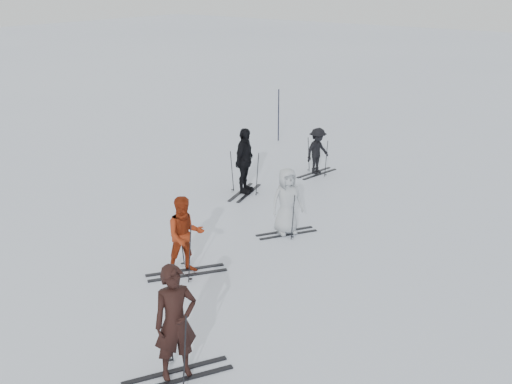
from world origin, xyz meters
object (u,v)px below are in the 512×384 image
skier_near_dark (175,324)px  skier_uphill_left (245,162)px  piste_marker (279,115)px  skier_red (185,237)px  skier_uphill_far (317,152)px  skier_grey (287,202)px

skier_near_dark → skier_uphill_left: skier_near_dark is taller
piste_marker → skier_red: bearing=-64.2°
skier_uphill_far → skier_near_dark: bearing=-151.1°
skier_red → skier_uphill_left: skier_uphill_left is taller
skier_uphill_far → piste_marker: (-3.48, 2.69, 0.26)m
skier_near_dark → skier_uphill_far: 11.46m
skier_red → skier_uphill_left: (-2.30, 4.94, 0.10)m
skier_red → piste_marker: 11.72m
skier_near_dark → skier_uphill_left: (-4.79, 7.77, -0.01)m
skier_near_dark → piste_marker: piste_marker is taller
skier_red → piste_marker: piste_marker is taller
skier_near_dark → skier_red: 3.77m
skier_grey → skier_uphill_far: bearing=54.3°
skier_uphill_far → piste_marker: size_ratio=0.74×
skier_red → skier_grey: skier_red is taller
skier_grey → skier_uphill_far: skier_grey is taller
skier_near_dark → piste_marker: size_ratio=0.97×
skier_near_dark → skier_grey: size_ratio=1.16×
skier_grey → skier_uphill_far: 5.13m
skier_near_dark → skier_red: bearing=69.2°
skier_near_dark → skier_grey: bearing=46.6°
skier_uphill_left → skier_uphill_far: skier_uphill_left is taller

